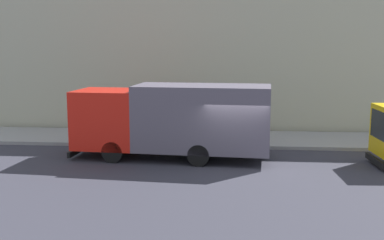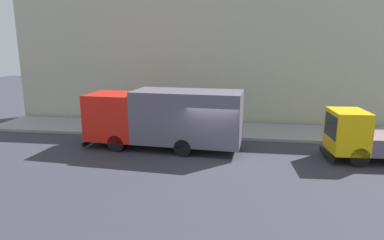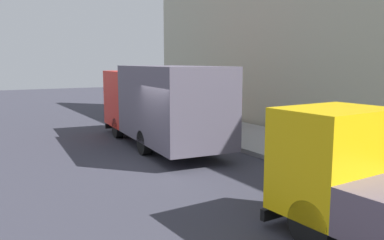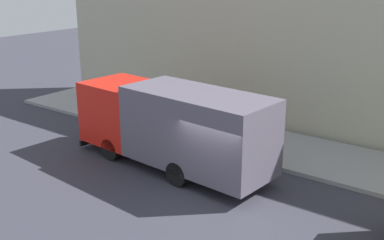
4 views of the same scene
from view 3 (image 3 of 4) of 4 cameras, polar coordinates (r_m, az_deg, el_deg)
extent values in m
plane|color=#34343F|center=(13.23, -3.41, -6.11)|extent=(80.00, 80.00, 0.00)
cube|color=#949595|center=(16.00, 12.75, -3.48)|extent=(3.94, 30.00, 0.16)
cube|color=#B6B69C|center=(17.51, 19.35, 12.43)|extent=(0.50, 30.00, 9.39)
cube|color=red|center=(18.37, -7.83, 3.13)|extent=(2.64, 2.80, 2.44)
cube|color=black|center=(19.57, -9.00, 4.28)|extent=(2.05, 0.22, 1.37)
cube|color=#595361|center=(14.53, -2.90, 2.37)|extent=(2.86, 5.74, 2.70)
cube|color=black|center=(19.84, -8.96, -0.65)|extent=(2.35, 0.30, 0.24)
cylinder|color=black|center=(17.72, -10.54, -1.10)|extent=(0.37, 0.90, 0.88)
cylinder|color=black|center=(18.38, -4.07, -0.64)|extent=(0.37, 0.90, 0.88)
cylinder|color=black|center=(14.36, -6.81, -3.21)|extent=(0.37, 0.90, 0.88)
cylinder|color=black|center=(15.16, 0.88, -2.53)|extent=(0.37, 0.90, 0.88)
cube|color=yellow|center=(8.14, 19.44, -5.32)|extent=(2.15, 1.67, 1.98)
cube|color=black|center=(8.56, 15.48, -2.86)|extent=(1.74, 0.15, 1.11)
cube|color=black|center=(8.99, 14.74, -11.76)|extent=(1.99, 0.22, 0.24)
cylinder|color=black|center=(7.58, 16.75, -14.04)|extent=(0.35, 0.91, 0.90)
cylinder|color=black|center=(8.94, 24.30, -10.97)|extent=(0.35, 0.91, 0.90)
cylinder|color=#544649|center=(16.87, 4.86, -1.02)|extent=(0.36, 0.36, 0.81)
cylinder|color=#2F5F9D|center=(16.77, 4.89, 1.39)|extent=(0.48, 0.48, 0.62)
sphere|color=tan|center=(16.73, 4.91, 2.81)|extent=(0.22, 0.22, 0.22)
cylinder|color=black|center=(19.83, 6.67, 0.31)|extent=(0.30, 0.30, 0.79)
cylinder|color=maroon|center=(19.74, 6.70, 2.30)|extent=(0.40, 0.40, 0.60)
sphere|color=#D8AF7C|center=(19.70, 6.72, 3.49)|extent=(0.22, 0.22, 0.22)
cone|color=orange|center=(20.93, -2.72, 0.55)|extent=(0.43, 0.43, 0.62)
camera|label=1|loc=(17.31, -78.16, 6.78)|focal=43.95mm
camera|label=2|loc=(14.65, -76.21, 10.46)|focal=31.33mm
camera|label=4|loc=(8.31, -95.82, 28.19)|focal=44.59mm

